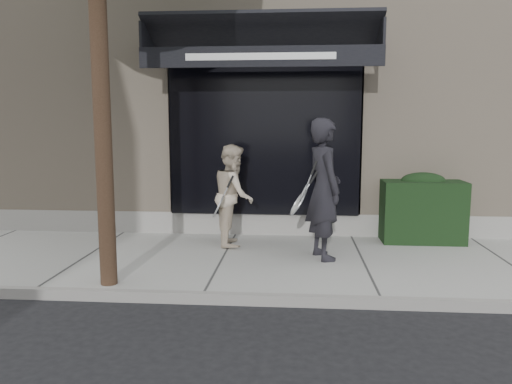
{
  "coord_description": "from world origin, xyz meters",
  "views": [
    {
      "loc": [
        -0.96,
        -6.96,
        2.05
      ],
      "look_at": [
        -1.57,
        0.6,
        1.0
      ],
      "focal_mm": 35.0,
      "sensor_mm": 36.0,
      "label": 1
    }
  ],
  "objects": [
    {
      "name": "ground",
      "position": [
        0.0,
        0.0,
        0.0
      ],
      "size": [
        80.0,
        80.0,
        0.0
      ],
      "primitive_type": "plane",
      "color": "black",
      "rests_on": "ground"
    },
    {
      "name": "sidewalk",
      "position": [
        0.0,
        0.0,
        0.06
      ],
      "size": [
        20.0,
        3.0,
        0.12
      ],
      "primitive_type": "cube",
      "color": "#A2A19C",
      "rests_on": "ground"
    },
    {
      "name": "curb",
      "position": [
        0.0,
        -1.55,
        0.07
      ],
      "size": [
        20.0,
        0.1,
        0.14
      ],
      "primitive_type": "cube",
      "color": "gray",
      "rests_on": "ground"
    },
    {
      "name": "building_facade",
      "position": [
        -0.01,
        4.96,
        2.74
      ],
      "size": [
        14.3,
        8.04,
        5.64
      ],
      "color": "#BFAB91",
      "rests_on": "ground"
    },
    {
      "name": "hedge",
      "position": [
        1.1,
        1.25,
        0.66
      ],
      "size": [
        1.3,
        0.7,
        1.14
      ],
      "color": "black",
      "rests_on": "sidewalk"
    },
    {
      "name": "pedestrian_front",
      "position": [
        -0.56,
        0.08,
        1.12
      ],
      "size": [
        0.83,
        0.87,
        2.0
      ],
      "color": "black",
      "rests_on": "sidewalk"
    },
    {
      "name": "pedestrian_back",
      "position": [
        -1.94,
        0.78,
        0.92
      ],
      "size": [
        0.7,
        0.91,
        1.6
      ],
      "color": "beige",
      "rests_on": "sidewalk"
    }
  ]
}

